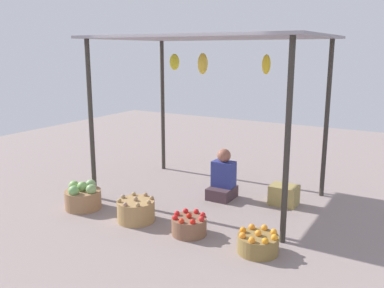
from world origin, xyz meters
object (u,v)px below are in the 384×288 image
at_px(basket_cabbages, 83,197).
at_px(basket_oranges, 258,243).
at_px(basket_red_tomatoes, 189,225).
at_px(wooden_crate_near_vendor, 284,195).
at_px(basket_potatoes, 136,210).
at_px(vendor_person, 223,179).

xyz_separation_m(basket_cabbages, basket_oranges, (2.70, 0.01, -0.06)).
relative_size(basket_red_tomatoes, wooden_crate_near_vendor, 1.11).
bearing_deg(basket_potatoes, vendor_person, 66.57).
height_order(vendor_person, wooden_crate_near_vendor, vendor_person).
distance_m(basket_oranges, wooden_crate_near_vendor, 1.63).
distance_m(basket_cabbages, basket_oranges, 2.70).
relative_size(basket_potatoes, wooden_crate_near_vendor, 1.27).
distance_m(basket_cabbages, basket_red_tomatoes, 1.78).
distance_m(basket_cabbages, basket_potatoes, 0.95).
bearing_deg(basket_red_tomatoes, vendor_person, 99.12).
xyz_separation_m(basket_potatoes, wooden_crate_near_vendor, (1.52, 1.60, 0.00)).
bearing_deg(basket_oranges, wooden_crate_near_vendor, 98.23).
xyz_separation_m(basket_oranges, wooden_crate_near_vendor, (-0.23, 1.61, 0.04)).
xyz_separation_m(basket_red_tomatoes, wooden_crate_near_vendor, (0.69, 1.59, 0.03)).
height_order(vendor_person, basket_cabbages, vendor_person).
distance_m(basket_red_tomatoes, wooden_crate_near_vendor, 1.74).
relative_size(basket_cabbages, basket_oranges, 1.10).
bearing_deg(basket_cabbages, wooden_crate_near_vendor, 33.40).
xyz_separation_m(vendor_person, basket_red_tomatoes, (0.22, -1.39, -0.18)).
height_order(vendor_person, basket_oranges, vendor_person).
height_order(basket_cabbages, basket_oranges, basket_cabbages).
bearing_deg(wooden_crate_near_vendor, basket_oranges, -81.77).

